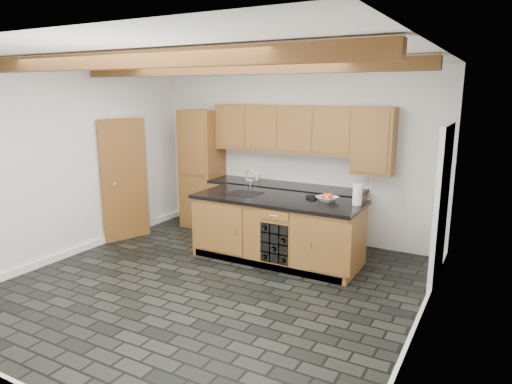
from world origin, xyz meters
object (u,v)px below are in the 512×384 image
paper_towel (357,195)px  kitchen_scale (312,197)px  fruit_bowl (327,199)px  island (277,229)px

paper_towel → kitchen_scale: bearing=174.9°
kitchen_scale → paper_towel: bearing=9.6°
fruit_bowl → paper_towel: bearing=2.1°
fruit_bowl → paper_towel: (0.42, 0.01, 0.10)m
island → kitchen_scale: kitchen_scale is taller
island → paper_towel: size_ratio=8.85×
island → paper_towel: bearing=8.1°
island → fruit_bowl: size_ratio=8.62×
fruit_bowl → island: bearing=-168.4°
kitchen_scale → fruit_bowl: 0.27m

